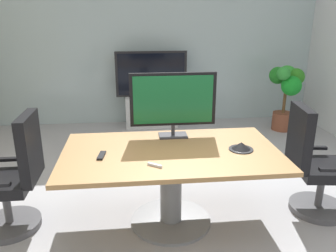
{
  "coord_description": "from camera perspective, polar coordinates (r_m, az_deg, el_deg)",
  "views": [
    {
      "loc": [
        -0.44,
        -2.85,
        1.91
      ],
      "look_at": [
        -0.1,
        0.21,
        0.89
      ],
      "focal_mm": 36.45,
      "sensor_mm": 36.0,
      "label": 1
    }
  ],
  "objects": [
    {
      "name": "wall_display_unit",
      "position": [
        5.93,
        -2.75,
        4.06
      ],
      "size": [
        1.2,
        0.36,
        1.31
      ],
      "color": "#B7BABC",
      "rests_on": "ground"
    },
    {
      "name": "office_chair_right",
      "position": [
        3.65,
        23.16,
        -6.69
      ],
      "size": [
        0.62,
        0.6,
        1.09
      ],
      "rotation": [
        0.0,
        0.0,
        1.44
      ],
      "color": "#4C4C51",
      "rests_on": "ground"
    },
    {
      "name": "tv_monitor",
      "position": [
        3.31,
        0.85,
        4.18
      ],
      "size": [
        0.84,
        0.18,
        0.64
      ],
      "color": "#333338",
      "rests_on": "conference_table"
    },
    {
      "name": "conference_table",
      "position": [
        3.14,
        0.5,
        -7.38
      ],
      "size": [
        1.94,
        1.1,
        0.74
      ],
      "color": "olive",
      "rests_on": "ground"
    },
    {
      "name": "conference_phone",
      "position": [
        3.14,
        12.14,
        -3.35
      ],
      "size": [
        0.22,
        0.22,
        0.07
      ],
      "color": "black",
      "rests_on": "conference_table"
    },
    {
      "name": "office_chair_left",
      "position": [
        3.4,
        -24.28,
        -8.69
      ],
      "size": [
        0.6,
        0.57,
        1.09
      ],
      "rotation": [
        0.0,
        0.0,
        -1.57
      ],
      "color": "#4C4C51",
      "rests_on": "ground"
    },
    {
      "name": "potted_plant",
      "position": [
        6.01,
        19.2,
        6.05
      ],
      "size": [
        0.56,
        0.62,
        1.11
      ],
      "color": "brown",
      "rests_on": "ground"
    },
    {
      "name": "wall_back_glass_partition",
      "position": [
        6.14,
        -2.16,
        13.07
      ],
      "size": [
        5.77,
        0.1,
        2.68
      ],
      "primitive_type": "cube",
      "color": "#9EB2B7",
      "rests_on": "ground"
    },
    {
      "name": "whiteboard_marker",
      "position": [
        2.76,
        -2.22,
        -6.55
      ],
      "size": [
        0.12,
        0.09,
        0.02
      ],
      "primitive_type": "cube",
      "rotation": [
        0.0,
        0.0,
        -0.63
      ],
      "color": "silver",
      "rests_on": "conference_table"
    },
    {
      "name": "ground_plane",
      "position": [
        3.46,
        2.17,
        -15.16
      ],
      "size": [
        7.5,
        7.5,
        0.0
      ],
      "primitive_type": "plane",
      "color": "#99999E"
    },
    {
      "name": "remote_control",
      "position": [
        2.99,
        -11.06,
        -4.86
      ],
      "size": [
        0.07,
        0.18,
        0.02
      ],
      "primitive_type": "cube",
      "rotation": [
        0.0,
        0.0,
        -0.13
      ],
      "color": "black",
      "rests_on": "conference_table"
    }
  ]
}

